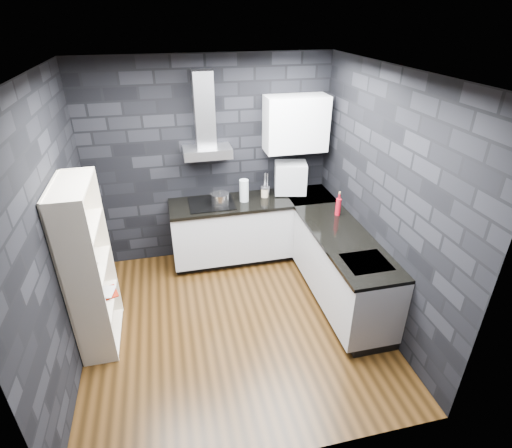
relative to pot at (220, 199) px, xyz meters
name	(u,v)px	position (x,y,z in m)	size (l,w,h in m)	color
ground	(235,323)	(-0.06, -1.24, -0.98)	(3.20, 3.20, 0.00)	#3F260F
ceiling	(227,71)	(-0.06, -1.24, 1.72)	(3.20, 3.20, 0.00)	silver
wall_back	(210,162)	(-0.06, 0.38, 0.37)	(3.20, 0.05, 2.70)	black
wall_front	(276,335)	(-0.06, -2.87, 0.37)	(3.20, 0.05, 2.70)	black
wall_left	(53,237)	(-1.68, -1.24, 0.37)	(0.05, 3.20, 2.70)	black
wall_right	(383,202)	(1.57, -1.24, 0.37)	(0.05, 3.20, 2.70)	black
toekick_back	(252,252)	(0.44, 0.10, -0.93)	(2.18, 0.50, 0.10)	black
toekick_right	(341,297)	(1.28, -1.14, -0.93)	(0.50, 1.78, 0.10)	black
counter_back_cab	(253,227)	(0.44, 0.06, -0.50)	(2.20, 0.60, 0.76)	silver
counter_right_cab	(342,268)	(1.24, -1.14, -0.50)	(0.60, 1.80, 0.76)	silver
counter_back_top	(253,201)	(0.44, 0.05, -0.10)	(2.20, 0.62, 0.04)	black
counter_right_top	(345,239)	(1.23, -1.14, -0.10)	(0.62, 1.80, 0.04)	black
counter_corner_top	(309,195)	(1.24, 0.06, -0.10)	(0.62, 0.62, 0.04)	black
hood_body	(207,152)	(-0.11, 0.19, 0.58)	(0.60, 0.34, 0.12)	#B2B2B7
hood_chimney	(204,110)	(-0.11, 0.26, 1.09)	(0.24, 0.20, 0.90)	#B2B2B7
upper_cabinet	(296,124)	(1.04, 0.18, 0.87)	(0.80, 0.35, 0.70)	white
cooktop	(212,203)	(-0.11, 0.06, -0.07)	(0.58, 0.50, 0.01)	black
sink_rim	(366,262)	(1.24, -1.64, -0.08)	(0.44, 0.40, 0.01)	#B2B2B7
pot	(220,199)	(0.00, 0.00, 0.00)	(0.23, 0.23, 0.13)	silver
glass_vase	(244,191)	(0.33, 0.05, 0.07)	(0.12, 0.12, 0.29)	silver
storage_jar	(265,193)	(0.62, 0.12, -0.02)	(0.10, 0.10, 0.12)	#CAB48D
utensil_crock	(266,190)	(0.65, 0.17, -0.01)	(0.11, 0.11, 0.14)	silver
appliance_garage	(290,178)	(0.99, 0.16, 0.15)	(0.42, 0.33, 0.42)	silver
red_bottle	(338,207)	(1.37, -0.61, 0.03)	(0.06, 0.06, 0.22)	#B20E1E
bookshelf	(89,268)	(-1.48, -1.12, -0.08)	(0.34, 0.80, 1.80)	beige
fruit_bowl	(87,270)	(-1.48, -1.21, -0.04)	(0.22, 0.22, 0.05)	silver
book_red	(98,287)	(-1.47, -1.01, -0.41)	(0.18, 0.02, 0.24)	maroon
book_second	(98,285)	(-1.46, -0.99, -0.38)	(0.15, 0.02, 0.21)	#B2B2B2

